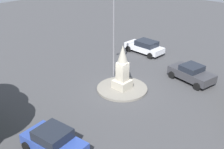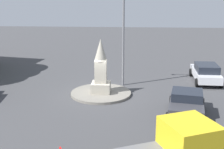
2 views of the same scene
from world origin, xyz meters
name	(u,v)px [view 1 (image 1 of 2)]	position (x,y,z in m)	size (l,w,h in m)	color
ground_plane	(122,89)	(0.00, 0.00, 0.00)	(80.00, 80.00, 0.00)	#424244
traffic_island	(122,88)	(0.00, 0.00, 0.08)	(4.14, 4.14, 0.17)	gray
monument	(122,70)	(0.00, 0.00, 1.75)	(1.27, 1.27, 3.68)	#B2AA99
streetlamp	(114,23)	(1.43, 2.25, 4.85)	(3.75, 0.28, 8.00)	slate
car_dark_grey_waiting	(191,73)	(5.21, -3.36, 0.75)	(2.63, 4.17, 1.47)	#38383D
car_blue_far_side	(54,141)	(-8.34, -2.06, 0.77)	(2.43, 3.99, 1.51)	#2D479E
car_white_approaching	(145,47)	(7.84, 3.58, 0.75)	(2.07, 4.31, 1.44)	silver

